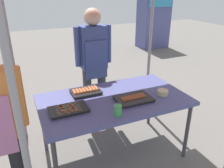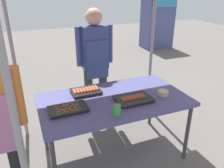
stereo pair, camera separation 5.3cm
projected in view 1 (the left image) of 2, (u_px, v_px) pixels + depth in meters
name	position (u px, v px, depth m)	size (l,w,h in m)	color
ground_plane	(114.00, 153.00, 2.78)	(18.00, 18.00, 0.00)	#66605B
stall_table	(114.00, 103.00, 2.50)	(1.60, 0.90, 0.75)	#4C518C
tray_grilled_sausages	(134.00, 99.00, 2.43)	(0.39, 0.27, 0.05)	black
tray_meat_skewers	(68.00, 110.00, 2.22)	(0.38, 0.23, 0.04)	black
tray_pork_links	(86.00, 91.00, 2.59)	(0.33, 0.25, 0.05)	black
condiment_bowl	(163.00, 92.00, 2.55)	(0.12, 0.12, 0.05)	#BFB28C
drink_cup_near_edge	(118.00, 110.00, 2.13)	(0.08, 0.08, 0.11)	#3F994C
vendor_woman	(94.00, 58.00, 3.12)	(0.52, 0.23, 1.62)	#333842
neighbor_stall_left	(154.00, 18.00, 7.20)	(0.91, 0.66, 1.83)	#4C518C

